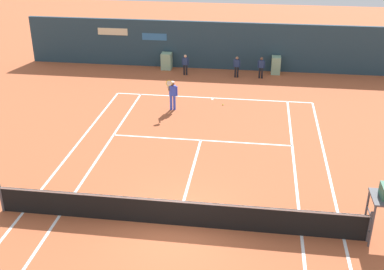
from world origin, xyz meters
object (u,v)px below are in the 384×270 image
(player_on_baseline, at_px, (172,93))
(ball_kid_left_post, at_px, (185,63))
(ball_kid_centre_post, at_px, (261,66))
(tennis_ball_mid_court, at_px, (223,105))
(ball_kid_right_post, at_px, (237,65))

(player_on_baseline, height_order, ball_kid_left_post, player_on_baseline)
(ball_kid_centre_post, height_order, tennis_ball_mid_court, ball_kid_centre_post)
(ball_kid_centre_post, xyz_separation_m, ball_kid_right_post, (-1.46, 0.00, -0.01))
(player_on_baseline, distance_m, ball_kid_right_post, 6.38)
(ball_kid_right_post, height_order, tennis_ball_mid_court, ball_kid_right_post)
(ball_kid_centre_post, bearing_deg, ball_kid_right_post, 1.53)
(ball_kid_right_post, xyz_separation_m, tennis_ball_mid_court, (-0.43, -4.68, -0.71))
(ball_kid_centre_post, height_order, ball_kid_right_post, ball_kid_centre_post)
(ball_kid_centre_post, bearing_deg, player_on_baseline, 53.84)
(player_on_baseline, relative_size, ball_kid_right_post, 1.37)
(player_on_baseline, xyz_separation_m, tennis_ball_mid_court, (2.49, 0.98, -0.89))
(player_on_baseline, distance_m, ball_kid_left_post, 5.67)
(ball_kid_right_post, bearing_deg, ball_kid_centre_post, -170.77)
(ball_kid_centre_post, bearing_deg, ball_kid_left_post, 1.53)
(ball_kid_centre_post, relative_size, ball_kid_right_post, 1.02)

